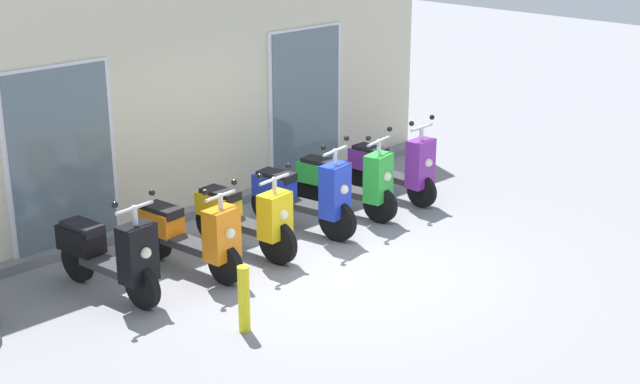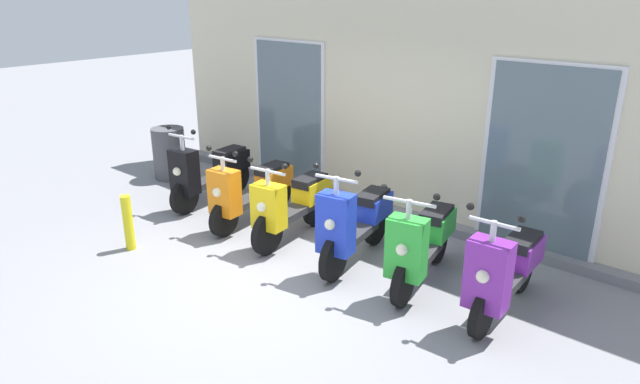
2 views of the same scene
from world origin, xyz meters
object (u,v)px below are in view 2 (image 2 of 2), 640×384
at_px(scooter_black, 209,171).
at_px(scooter_yellow, 292,204).
at_px(scooter_purple, 505,269).
at_px(curb_bollard, 128,223).
at_px(scooter_green, 422,242).
at_px(scooter_orange, 251,190).
at_px(scooter_blue, 355,222).
at_px(trash_bin, 169,153).

bearing_deg(scooter_black, scooter_yellow, -4.15).
bearing_deg(scooter_yellow, scooter_purple, 0.91).
bearing_deg(curb_bollard, scooter_green, 26.71).
distance_m(scooter_yellow, scooter_purple, 2.78).
bearing_deg(scooter_black, scooter_purple, -1.08).
bearing_deg(scooter_green, scooter_orange, -179.36).
bearing_deg(scooter_purple, scooter_orange, -179.80).
xyz_separation_m(scooter_black, scooter_blue, (2.79, -0.13, 0.01)).
height_order(scooter_green, scooter_purple, scooter_purple).
relative_size(scooter_orange, scooter_yellow, 1.02).
height_order(scooter_orange, curb_bollard, scooter_orange).
height_order(scooter_blue, scooter_purple, scooter_blue).
relative_size(scooter_black, scooter_orange, 0.98).
distance_m(scooter_orange, scooter_blue, 1.79).
height_order(scooter_yellow, scooter_blue, scooter_blue).
bearing_deg(scooter_green, scooter_purple, -1.04).
distance_m(scooter_orange, scooter_purple, 3.57).
bearing_deg(scooter_purple, scooter_yellow, -179.09).
xyz_separation_m(scooter_yellow, curb_bollard, (-1.31, -1.53, -0.13)).
bearing_deg(curb_bollard, scooter_black, 106.32).
bearing_deg(curb_bollard, scooter_yellow, 49.33).
height_order(scooter_black, scooter_green, scooter_black).
distance_m(scooter_purple, trash_bin, 6.03).
bearing_deg(trash_bin, scooter_blue, -6.07).
relative_size(curb_bollard, trash_bin, 0.82).
bearing_deg(trash_bin, scooter_black, -12.43).
relative_size(scooter_green, curb_bollard, 2.23).
relative_size(scooter_blue, trash_bin, 1.87).
bearing_deg(curb_bollard, scooter_blue, 33.51).
bearing_deg(scooter_black, scooter_blue, -2.70).
xyz_separation_m(scooter_orange, scooter_yellow, (0.79, -0.03, 0.01)).
bearing_deg(trash_bin, scooter_orange, -9.68).
xyz_separation_m(scooter_yellow, scooter_green, (1.84, 0.06, 0.01)).
relative_size(scooter_yellow, scooter_purple, 1.04).
xyz_separation_m(scooter_blue, scooter_green, (0.85, 0.06, -0.02)).
bearing_deg(scooter_blue, scooter_purple, 1.45).
bearing_deg(trash_bin, curb_bollard, -45.67).
xyz_separation_m(curb_bollard, trash_bin, (-1.93, 1.98, 0.08)).
xyz_separation_m(scooter_black, scooter_green, (3.64, -0.07, -0.01)).
bearing_deg(curb_bollard, scooter_purple, 21.02).
distance_m(scooter_yellow, scooter_blue, 0.99).
xyz_separation_m(scooter_orange, curb_bollard, (-0.52, -1.56, -0.12)).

